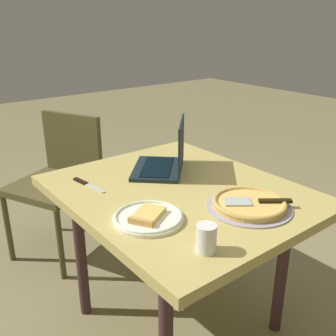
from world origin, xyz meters
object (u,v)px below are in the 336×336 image
object	(u,v)px
pizza_plate	(148,217)
chair_near	(61,175)
pizza_tray	(249,204)
drink_cup	(206,238)
laptop	(166,160)
dining_table	(179,205)
table_knife	(86,184)

from	to	relation	value
pizza_plate	chair_near	size ratio (longest dim) A/B	0.30
chair_near	pizza_tray	bearing A→B (deg)	-169.29
pizza_plate	drink_cup	bearing A→B (deg)	-174.33
laptop	drink_cup	distance (m)	0.71
laptop	pizza_plate	xyz separation A→B (m)	(-0.35, 0.36, -0.04)
dining_table	chair_near	bearing A→B (deg)	8.31
pizza_tray	table_knife	world-z (taller)	pizza_tray
table_knife	drink_cup	size ratio (longest dim) A/B	2.28
pizza_tray	pizza_plate	bearing A→B (deg)	66.51
dining_table	laptop	world-z (taller)	laptop
pizza_tray	drink_cup	bearing A→B (deg)	108.88
table_knife	chair_near	distance (m)	0.73
drink_cup	laptop	bearing A→B (deg)	-27.39
pizza_plate	table_knife	bearing A→B (deg)	3.60
pizza_tray	drink_cup	size ratio (longest dim) A/B	3.54
table_knife	drink_cup	bearing A→B (deg)	-175.60
laptop	table_knife	size ratio (longest dim) A/B	1.80
dining_table	table_knife	size ratio (longest dim) A/B	5.07
pizza_plate	drink_cup	size ratio (longest dim) A/B	2.78
pizza_tray	table_knife	distance (m)	0.72
laptop	chair_near	xyz separation A→B (m)	(0.77, 0.23, -0.26)
drink_cup	pizza_plate	bearing A→B (deg)	5.67
dining_table	chair_near	distance (m)	0.99
pizza_plate	chair_near	xyz separation A→B (m)	(1.12, -0.13, -0.22)
drink_cup	chair_near	distance (m)	1.43
dining_table	drink_cup	size ratio (longest dim) A/B	11.57
laptop	drink_cup	bearing A→B (deg)	152.61
pizza_plate	chair_near	world-z (taller)	chair_near
pizza_plate	pizza_tray	world-z (taller)	pizza_plate
pizza_tray	dining_table	bearing A→B (deg)	17.99
laptop	pizza_plate	size ratio (longest dim) A/B	1.47
dining_table	chair_near	world-z (taller)	chair_near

